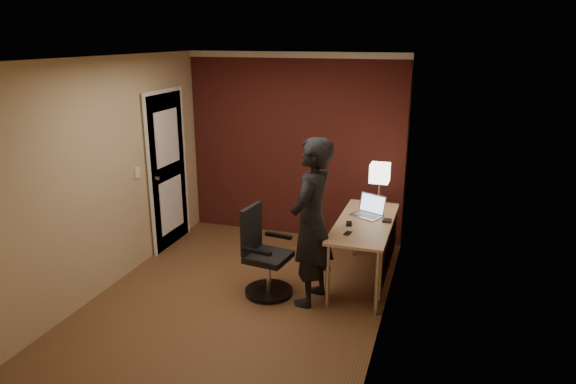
# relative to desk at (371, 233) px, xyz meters

# --- Properties ---
(room) EXTENTS (4.00, 4.00, 4.00)m
(room) POSITION_rel_desk_xyz_m (-1.53, 0.80, 0.77)
(room) COLOR brown
(room) RESTS_ON ground
(desk) EXTENTS (0.60, 1.50, 0.73)m
(desk) POSITION_rel_desk_xyz_m (0.00, 0.00, 0.00)
(desk) COLOR tan
(desk) RESTS_ON ground
(desk_lamp) EXTENTS (0.22, 0.22, 0.54)m
(desk_lamp) POSITION_rel_desk_xyz_m (-0.00, 0.54, 0.55)
(desk_lamp) COLOR silver
(desk_lamp) RESTS_ON desk
(laptop) EXTENTS (0.41, 0.37, 0.23)m
(laptop) POSITION_rel_desk_xyz_m (-0.06, 0.22, 0.19)
(laptop) COLOR silver
(laptop) RESTS_ON desk
(mouse) EXTENTS (0.07, 0.11, 0.03)m
(mouse) POSITION_rel_desk_xyz_m (-0.22, -0.16, 0.14)
(mouse) COLOR black
(mouse) RESTS_ON desk
(phone) EXTENTS (0.08, 0.12, 0.01)m
(phone) POSITION_rel_desk_xyz_m (-0.18, -0.42, 0.13)
(phone) COLOR black
(phone) RESTS_ON desk
(wallet) EXTENTS (0.09, 0.11, 0.02)m
(wallet) POSITION_rel_desk_xyz_m (0.16, 0.07, 0.14)
(wallet) COLOR black
(wallet) RESTS_ON desk
(office_chair) EXTENTS (0.52, 0.57, 0.95)m
(office_chair) POSITION_rel_desk_xyz_m (-1.05, -0.59, -0.18)
(office_chair) COLOR black
(office_chair) RESTS_ON ground
(person) EXTENTS (0.51, 0.69, 1.76)m
(person) POSITION_rel_desk_xyz_m (-0.52, -0.60, 0.28)
(person) COLOR black
(person) RESTS_ON ground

